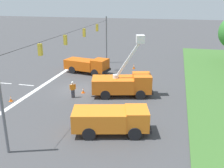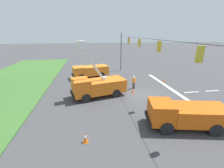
{
  "view_description": "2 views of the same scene",
  "coord_description": "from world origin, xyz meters",
  "px_view_note": "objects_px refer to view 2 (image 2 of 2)",
  "views": [
    {
      "loc": [
        26.29,
        10.5,
        10.09
      ],
      "look_at": [
        1.64,
        4.48,
        1.55
      ],
      "focal_mm": 42.0,
      "sensor_mm": 36.0,
      "label": 1
    },
    {
      "loc": [
        -15.96,
        6.35,
        7.19
      ],
      "look_at": [
        0.5,
        3.75,
        1.48
      ],
      "focal_mm": 24.0,
      "sensor_mm": 36.0,
      "label": 2
    }
  ],
  "objects_px": {
    "traffic_cone_mid_left": "(115,79)",
    "utility_truck_support_far": "(90,71)",
    "road_worker": "(134,82)",
    "traffic_cone_near_bucket": "(96,82)",
    "utility_truck_bucket_lift": "(98,85)",
    "utility_truck_support_near": "(186,114)",
    "traffic_cone_foreground_left": "(85,138)",
    "traffic_cone_lane_edge_a": "(164,79)",
    "traffic_cone_foreground_right": "(133,91)"
  },
  "relations": [
    {
      "from": "traffic_cone_mid_left",
      "to": "utility_truck_support_far",
      "type": "bearing_deg",
      "value": 52.51
    },
    {
      "from": "utility_truck_bucket_lift",
      "to": "utility_truck_support_far",
      "type": "relative_size",
      "value": 1.07
    },
    {
      "from": "traffic_cone_lane_edge_a",
      "to": "traffic_cone_foreground_left",
      "type": "bearing_deg",
      "value": 135.27
    },
    {
      "from": "utility_truck_bucket_lift",
      "to": "utility_truck_support_near",
      "type": "height_order",
      "value": "utility_truck_bucket_lift"
    },
    {
      "from": "traffic_cone_foreground_left",
      "to": "traffic_cone_lane_edge_a",
      "type": "bearing_deg",
      "value": -44.73
    },
    {
      "from": "traffic_cone_near_bucket",
      "to": "traffic_cone_foreground_left",
      "type": "bearing_deg",
      "value": 173.12
    },
    {
      "from": "traffic_cone_foreground_right",
      "to": "utility_truck_bucket_lift",
      "type": "bearing_deg",
      "value": 93.82
    },
    {
      "from": "traffic_cone_mid_left",
      "to": "traffic_cone_near_bucket",
      "type": "bearing_deg",
      "value": 113.44
    },
    {
      "from": "traffic_cone_foreground_left",
      "to": "utility_truck_support_far",
      "type": "bearing_deg",
      "value": -2.5
    },
    {
      "from": "traffic_cone_foreground_left",
      "to": "traffic_cone_lane_edge_a",
      "type": "xyz_separation_m",
      "value": [
        12.19,
        -12.07,
        -0.09
      ]
    },
    {
      "from": "road_worker",
      "to": "traffic_cone_foreground_left",
      "type": "distance_m",
      "value": 11.62
    },
    {
      "from": "utility_truck_bucket_lift",
      "to": "utility_truck_support_far",
      "type": "distance_m",
      "value": 8.16
    },
    {
      "from": "traffic_cone_near_bucket",
      "to": "traffic_cone_lane_edge_a",
      "type": "distance_m",
      "value": 10.64
    },
    {
      "from": "utility_truck_bucket_lift",
      "to": "road_worker",
      "type": "relative_size",
      "value": 3.79
    },
    {
      "from": "utility_truck_bucket_lift",
      "to": "traffic_cone_lane_edge_a",
      "type": "xyz_separation_m",
      "value": [
        4.32,
        -10.69,
        -1.11
      ]
    },
    {
      "from": "utility_truck_bucket_lift",
      "to": "traffic_cone_near_bucket",
      "type": "bearing_deg",
      "value": -0.73
    },
    {
      "from": "road_worker",
      "to": "traffic_cone_near_bucket",
      "type": "distance_m",
      "value": 5.43
    },
    {
      "from": "utility_truck_support_far",
      "to": "traffic_cone_lane_edge_a",
      "type": "bearing_deg",
      "value": -108.51
    },
    {
      "from": "utility_truck_support_far",
      "to": "traffic_cone_mid_left",
      "type": "distance_m",
      "value": 4.68
    },
    {
      "from": "utility_truck_support_far",
      "to": "road_worker",
      "type": "xyz_separation_m",
      "value": [
        -6.29,
        -5.66,
        -0.18
      ]
    },
    {
      "from": "traffic_cone_foreground_left",
      "to": "traffic_cone_foreground_right",
      "type": "relative_size",
      "value": 1.26
    },
    {
      "from": "traffic_cone_lane_edge_a",
      "to": "traffic_cone_mid_left",
      "type": "bearing_deg",
      "value": 82.61
    },
    {
      "from": "road_worker",
      "to": "utility_truck_support_far",
      "type": "bearing_deg",
      "value": 41.98
    },
    {
      "from": "utility_truck_support_far",
      "to": "traffic_cone_mid_left",
      "type": "xyz_separation_m",
      "value": [
        -2.81,
        -3.66,
        -0.79
      ]
    },
    {
      "from": "utility_truck_support_far",
      "to": "utility_truck_bucket_lift",
      "type": "bearing_deg",
      "value": -175.16
    },
    {
      "from": "traffic_cone_foreground_left",
      "to": "traffic_cone_mid_left",
      "type": "relative_size",
      "value": 0.99
    },
    {
      "from": "road_worker",
      "to": "traffic_cone_near_bucket",
      "type": "relative_size",
      "value": 2.22
    },
    {
      "from": "traffic_cone_foreground_left",
      "to": "traffic_cone_mid_left",
      "type": "distance_m",
      "value": 13.89
    },
    {
      "from": "utility_truck_bucket_lift",
      "to": "utility_truck_support_near",
      "type": "xyz_separation_m",
      "value": [
        -7.25,
        -6.45,
        -0.23
      ]
    },
    {
      "from": "traffic_cone_foreground_left",
      "to": "traffic_cone_mid_left",
      "type": "height_order",
      "value": "traffic_cone_mid_left"
    },
    {
      "from": "utility_truck_bucket_lift",
      "to": "utility_truck_support_near",
      "type": "distance_m",
      "value": 9.71
    },
    {
      "from": "traffic_cone_near_bucket",
      "to": "utility_truck_support_near",
      "type": "bearing_deg",
      "value": -150.49
    },
    {
      "from": "utility_truck_support_near",
      "to": "traffic_cone_foreground_left",
      "type": "xyz_separation_m",
      "value": [
        -0.62,
        7.83,
        -0.78
      ]
    },
    {
      "from": "traffic_cone_foreground_left",
      "to": "traffic_cone_mid_left",
      "type": "xyz_separation_m",
      "value": [
        13.19,
        -4.36,
        0.0
      ]
    },
    {
      "from": "traffic_cone_near_bucket",
      "to": "traffic_cone_lane_edge_a",
      "type": "xyz_separation_m",
      "value": [
        0.27,
        -10.64,
        -0.11
      ]
    },
    {
      "from": "road_worker",
      "to": "traffic_cone_near_bucket",
      "type": "height_order",
      "value": "road_worker"
    },
    {
      "from": "utility_truck_support_far",
      "to": "traffic_cone_lane_edge_a",
      "type": "relative_size",
      "value": 10.36
    },
    {
      "from": "utility_truck_support_near",
      "to": "road_worker",
      "type": "xyz_separation_m",
      "value": [
        9.09,
        1.48,
        -0.16
      ]
    },
    {
      "from": "utility_truck_support_near",
      "to": "utility_truck_support_far",
      "type": "height_order",
      "value": "utility_truck_support_near"
    },
    {
      "from": "traffic_cone_foreground_right",
      "to": "traffic_cone_lane_edge_a",
      "type": "bearing_deg",
      "value": -57.32
    },
    {
      "from": "utility_truck_support_near",
      "to": "traffic_cone_near_bucket",
      "type": "bearing_deg",
      "value": 29.51
    },
    {
      "from": "utility_truck_support_far",
      "to": "traffic_cone_near_bucket",
      "type": "distance_m",
      "value": 4.21
    },
    {
      "from": "utility_truck_support_far",
      "to": "traffic_cone_lane_edge_a",
      "type": "distance_m",
      "value": 12.03
    },
    {
      "from": "road_worker",
      "to": "traffic_cone_mid_left",
      "type": "bearing_deg",
      "value": 29.85
    },
    {
      "from": "utility_truck_support_far",
      "to": "traffic_cone_foreground_right",
      "type": "distance_m",
      "value": 9.39
    },
    {
      "from": "utility_truck_bucket_lift",
      "to": "utility_truck_support_far",
      "type": "bearing_deg",
      "value": 4.84
    },
    {
      "from": "traffic_cone_foreground_left",
      "to": "traffic_cone_near_bucket",
      "type": "relative_size",
      "value": 0.97
    },
    {
      "from": "utility_truck_bucket_lift",
      "to": "traffic_cone_mid_left",
      "type": "distance_m",
      "value": 6.18
    },
    {
      "from": "utility_truck_support_far",
      "to": "road_worker",
      "type": "bearing_deg",
      "value": -138.02
    },
    {
      "from": "utility_truck_bucket_lift",
      "to": "road_worker",
      "type": "distance_m",
      "value": 5.31
    }
  ]
}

